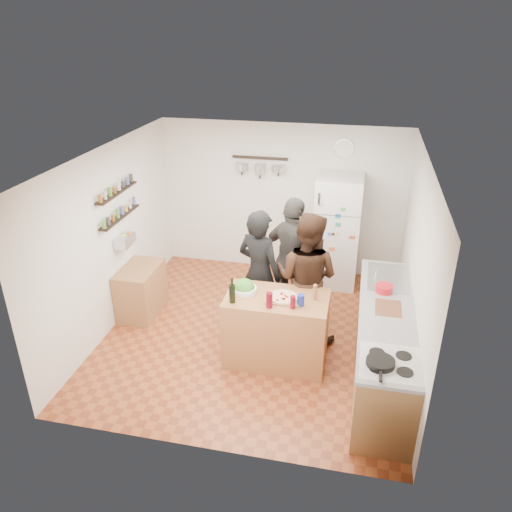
% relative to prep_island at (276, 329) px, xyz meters
% --- Properties ---
extents(room_shell, '(4.20, 4.20, 4.20)m').
position_rel_prep_island_xyz_m(room_shell, '(-0.39, 0.87, 0.79)').
color(room_shell, brown).
rests_on(room_shell, ground).
extents(prep_island, '(1.25, 0.72, 0.91)m').
position_rel_prep_island_xyz_m(prep_island, '(0.00, 0.00, 0.00)').
color(prep_island, '#A0693A').
rests_on(prep_island, floor).
extents(pizza_board, '(0.42, 0.34, 0.02)m').
position_rel_prep_island_xyz_m(pizza_board, '(0.08, -0.02, 0.47)').
color(pizza_board, olive).
rests_on(pizza_board, prep_island).
extents(pizza, '(0.34, 0.34, 0.02)m').
position_rel_prep_island_xyz_m(pizza, '(0.08, -0.02, 0.48)').
color(pizza, '#CAAE85').
rests_on(pizza, pizza_board).
extents(salad_bowl, '(0.31, 0.31, 0.06)m').
position_rel_prep_island_xyz_m(salad_bowl, '(-0.42, 0.05, 0.49)').
color(salad_bowl, silver).
rests_on(salad_bowl, prep_island).
extents(wine_bottle, '(0.08, 0.08, 0.23)m').
position_rel_prep_island_xyz_m(wine_bottle, '(-0.50, -0.22, 0.57)').
color(wine_bottle, black).
rests_on(wine_bottle, prep_island).
extents(wine_glass_near, '(0.08, 0.08, 0.19)m').
position_rel_prep_island_xyz_m(wine_glass_near, '(-0.05, -0.24, 0.55)').
color(wine_glass_near, '#560717').
rests_on(wine_glass_near, prep_island).
extents(wine_glass_far, '(0.06, 0.06, 0.16)m').
position_rel_prep_island_xyz_m(wine_glass_far, '(0.22, -0.20, 0.53)').
color(wine_glass_far, '#620819').
rests_on(wine_glass_far, prep_island).
extents(pepper_mill, '(0.05, 0.05, 0.16)m').
position_rel_prep_island_xyz_m(pepper_mill, '(0.45, 0.05, 0.54)').
color(pepper_mill, brown).
rests_on(pepper_mill, prep_island).
extents(salt_canister, '(0.09, 0.09, 0.14)m').
position_rel_prep_island_xyz_m(salt_canister, '(0.30, -0.12, 0.52)').
color(salt_canister, navy).
rests_on(salt_canister, prep_island).
extents(person_left, '(0.77, 0.65, 1.79)m').
position_rel_prep_island_xyz_m(person_left, '(-0.34, 0.59, 0.44)').
color(person_left, black).
rests_on(person_left, floor).
extents(person_center, '(1.02, 0.89, 1.81)m').
position_rel_prep_island_xyz_m(person_center, '(0.29, 0.58, 0.45)').
color(person_center, black).
rests_on(person_center, floor).
extents(person_back, '(1.14, 0.93, 1.82)m').
position_rel_prep_island_xyz_m(person_back, '(0.04, 1.06, 0.45)').
color(person_back, '#312E2B').
rests_on(person_back, floor).
extents(counter_run, '(0.63, 2.63, 0.90)m').
position_rel_prep_island_xyz_m(counter_run, '(1.31, -0.06, -0.01)').
color(counter_run, '#9E7042').
rests_on(counter_run, floor).
extents(stove_top, '(0.60, 0.62, 0.02)m').
position_rel_prep_island_xyz_m(stove_top, '(1.31, -1.01, 0.46)').
color(stove_top, white).
rests_on(stove_top, counter_run).
extents(skillet, '(0.28, 0.28, 0.05)m').
position_rel_prep_island_xyz_m(skillet, '(1.21, -1.07, 0.49)').
color(skillet, black).
rests_on(skillet, stove_top).
extents(sink, '(0.50, 0.80, 0.03)m').
position_rel_prep_island_xyz_m(sink, '(1.31, 0.79, 0.46)').
color(sink, silver).
rests_on(sink, counter_run).
extents(cutting_board, '(0.30, 0.40, 0.02)m').
position_rel_prep_island_xyz_m(cutting_board, '(1.31, 0.02, 0.46)').
color(cutting_board, brown).
rests_on(cutting_board, counter_run).
extents(red_bowl, '(0.21, 0.21, 0.09)m').
position_rel_prep_island_xyz_m(red_bowl, '(1.26, 0.40, 0.51)').
color(red_bowl, red).
rests_on(red_bowl, counter_run).
extents(fridge, '(0.70, 0.68, 1.80)m').
position_rel_prep_island_xyz_m(fridge, '(0.56, 2.24, 0.45)').
color(fridge, white).
rests_on(fridge, floor).
extents(wall_clock, '(0.30, 0.03, 0.30)m').
position_rel_prep_island_xyz_m(wall_clock, '(0.56, 2.57, 1.69)').
color(wall_clock, silver).
rests_on(wall_clock, back_wall).
extents(spice_shelf_lower, '(0.12, 1.00, 0.02)m').
position_rel_prep_island_xyz_m(spice_shelf_lower, '(-2.32, 0.69, 1.04)').
color(spice_shelf_lower, black).
rests_on(spice_shelf_lower, left_wall).
extents(spice_shelf_upper, '(0.12, 1.00, 0.02)m').
position_rel_prep_island_xyz_m(spice_shelf_upper, '(-2.32, 0.69, 1.40)').
color(spice_shelf_upper, black).
rests_on(spice_shelf_upper, left_wall).
extents(produce_basket, '(0.18, 0.35, 0.14)m').
position_rel_prep_island_xyz_m(produce_basket, '(-2.29, 0.69, 0.69)').
color(produce_basket, silver).
rests_on(produce_basket, left_wall).
extents(side_table, '(0.50, 0.80, 0.73)m').
position_rel_prep_island_xyz_m(side_table, '(-2.13, 0.68, -0.09)').
color(side_table, '#9A6A40').
rests_on(side_table, floor).
extents(pot_rack, '(0.90, 0.04, 0.04)m').
position_rel_prep_island_xyz_m(pot_rack, '(-0.74, 2.49, 1.49)').
color(pot_rack, black).
rests_on(pot_rack, back_wall).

